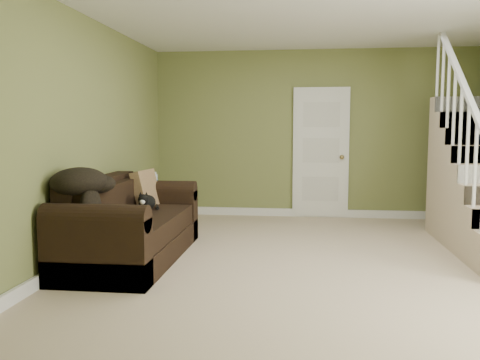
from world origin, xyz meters
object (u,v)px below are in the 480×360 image
(sofa, at_px, (129,228))
(side_table, at_px, (152,208))
(cat, at_px, (147,203))
(banana, at_px, (113,224))

(sofa, distance_m, side_table, 1.66)
(side_table, distance_m, cat, 1.37)
(cat, bearing_deg, side_table, 101.06)
(banana, bearing_deg, sofa, 71.68)
(sofa, bearing_deg, banana, -83.52)
(side_table, height_order, cat, side_table)
(sofa, height_order, side_table, sofa)
(sofa, xyz_separation_m, side_table, (-0.25, 1.64, -0.04))
(cat, bearing_deg, banana, -95.10)
(cat, xyz_separation_m, banana, (-0.02, -0.95, -0.06))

